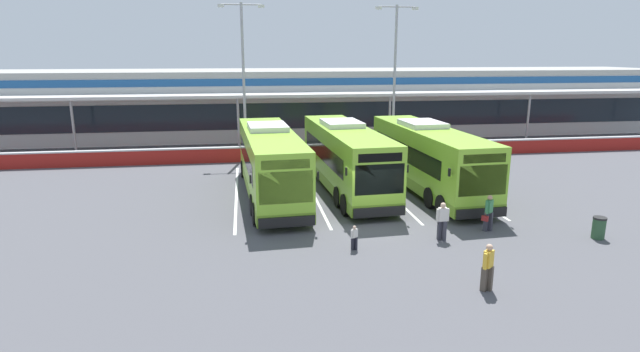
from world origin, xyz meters
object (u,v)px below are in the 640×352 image
object	(u,v)px
coach_bus_left_centre	(346,158)
pedestrian_near_bin	(488,266)
pedestrian_child	(354,237)
coach_bus_centre	(428,159)
pedestrian_in_dark_coat	(442,220)
lamp_post_west	(243,71)
pedestrian_with_handbag	(489,212)
lamp_post_centre	(395,70)
litter_bin	(599,228)
coach_bus_leftmost	(270,164)

from	to	relation	value
coach_bus_left_centre	pedestrian_near_bin	xyz separation A→B (m)	(2.07, -13.11, -0.91)
coach_bus_left_centre	pedestrian_child	size ratio (longest dim) A/B	12.22
coach_bus_centre	pedestrian_near_bin	world-z (taller)	coach_bus_centre
pedestrian_child	pedestrian_near_bin	size ratio (longest dim) A/B	0.62
pedestrian_in_dark_coat	pedestrian_child	xyz separation A→B (m)	(-3.82, -0.51, -0.33)
coach_bus_left_centre	lamp_post_west	size ratio (longest dim) A/B	1.12
pedestrian_with_handbag	pedestrian_in_dark_coat	world-z (taller)	same
pedestrian_with_handbag	lamp_post_centre	xyz separation A→B (m)	(1.08, 18.22, 5.43)
pedestrian_in_dark_coat	litter_bin	xyz separation A→B (m)	(6.57, -0.79, -0.41)
coach_bus_left_centre	pedestrian_near_bin	bearing A→B (deg)	-81.01
pedestrian_near_bin	lamp_post_centre	xyz separation A→B (m)	(3.78, 23.57, 5.42)
pedestrian_near_bin	pedestrian_with_handbag	bearing A→B (deg)	63.26
coach_bus_centre	lamp_post_west	distance (m)	15.65
lamp_post_west	pedestrian_in_dark_coat	bearing A→B (deg)	-67.26
coach_bus_leftmost	coach_bus_left_centre	bearing A→B (deg)	10.22
litter_bin	pedestrian_near_bin	bearing A→B (deg)	-150.99
pedestrian_child	coach_bus_left_centre	bearing A→B (deg)	80.85
pedestrian_child	lamp_post_centre	distance (m)	21.60
pedestrian_with_handbag	coach_bus_centre	bearing A→B (deg)	92.16
coach_bus_left_centre	pedestrian_child	xyz separation A→B (m)	(-1.45, -9.03, -1.24)
coach_bus_leftmost	pedestrian_near_bin	size ratio (longest dim) A/B	7.58
pedestrian_child	litter_bin	distance (m)	10.39
pedestrian_near_bin	litter_bin	world-z (taller)	pedestrian_near_bin
coach_bus_left_centre	pedestrian_near_bin	distance (m)	13.30
lamp_post_west	coach_bus_leftmost	bearing A→B (deg)	-83.58
pedestrian_in_dark_coat	lamp_post_centre	distance (m)	20.04
pedestrian_with_handbag	litter_bin	size ratio (longest dim) A/B	1.74
coach_bus_centre	pedestrian_child	distance (m)	10.20
coach_bus_leftmost	coach_bus_left_centre	xyz separation A→B (m)	(4.28, 0.77, 0.00)
coach_bus_left_centre	pedestrian_in_dark_coat	size ratio (longest dim) A/B	7.58
pedestrian_with_handbag	pedestrian_near_bin	xyz separation A→B (m)	(-2.70, -5.35, 0.02)
coach_bus_centre	lamp_post_centre	size ratio (longest dim) A/B	1.12
coach_bus_left_centre	lamp_post_centre	xyz separation A→B (m)	(5.85, 10.47, 4.50)
coach_bus_left_centre	pedestrian_child	world-z (taller)	coach_bus_left_centre
pedestrian_in_dark_coat	lamp_post_west	bearing A→B (deg)	112.74
coach_bus_centre	litter_bin	distance (m)	9.63
coach_bus_leftmost	pedestrian_near_bin	distance (m)	13.90
coach_bus_leftmost	pedestrian_with_handbag	world-z (taller)	coach_bus_leftmost
pedestrian_near_bin	lamp_post_centre	bearing A→B (deg)	80.90
coach_bus_left_centre	coach_bus_leftmost	bearing A→B (deg)	-169.78
coach_bus_centre	pedestrian_in_dark_coat	distance (m)	8.01
coach_bus_left_centre	pedestrian_child	bearing A→B (deg)	-99.15
coach_bus_leftmost	pedestrian_near_bin	world-z (taller)	coach_bus_leftmost
pedestrian_child	lamp_post_centre	size ratio (longest dim) A/B	0.09
pedestrian_in_dark_coat	coach_bus_centre	bearing A→B (deg)	74.35
pedestrian_child	lamp_post_west	xyz separation A→B (m)	(-4.07, 19.32, 5.75)
coach_bus_leftmost	litter_bin	bearing A→B (deg)	-32.87
pedestrian_child	pedestrian_near_bin	bearing A→B (deg)	-49.14
coach_bus_left_centre	litter_bin	size ratio (longest dim) A/B	13.20
coach_bus_left_centre	lamp_post_centre	distance (m)	12.81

